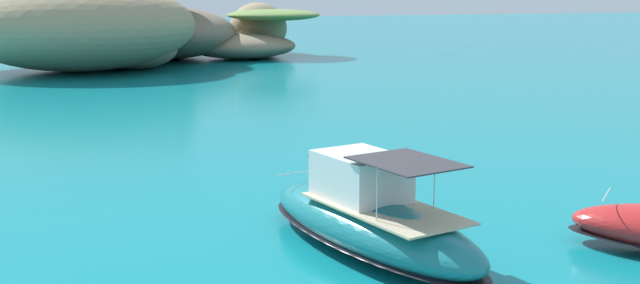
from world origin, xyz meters
name	(u,v)px	position (x,y,z in m)	size (l,w,h in m)	color
islet_large	(115,28)	(-1.95, 75.20, 3.70)	(30.17, 33.46, 9.30)	#84755B
islet_small	(254,33)	(13.78, 81.06, 2.54)	(15.88, 15.95, 5.97)	#84755B
motorboat_teal	(369,219)	(1.34, 13.46, 0.97)	(5.26, 10.16, 3.05)	#19727A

